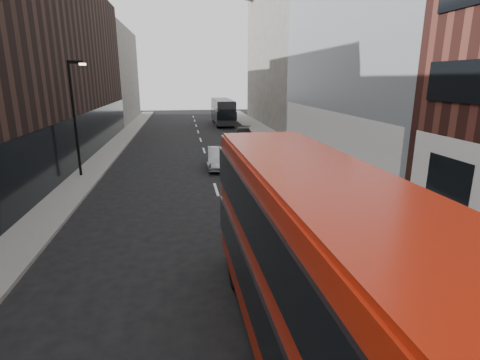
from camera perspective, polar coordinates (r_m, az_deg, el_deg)
name	(u,v)px	position (r m, az deg, el deg)	size (l,w,h in m)	color
sidewalk_right	(290,149)	(33.27, 7.64, 4.64)	(3.00, 80.00, 0.15)	slate
sidewalk_left	(107,155)	(32.58, -19.62, 3.66)	(2.00, 80.00, 0.15)	slate
building_modern_block	(363,24)	(30.63, 18.28, 21.62)	(5.03, 22.00, 20.00)	#B0B4BB
building_victorian	(281,50)	(52.18, 6.27, 19.05)	(6.50, 24.00, 21.00)	#5E5853
building_left_mid	(69,68)	(37.69, -24.59, 15.27)	(5.00, 24.00, 14.00)	black
building_left_far	(113,75)	(59.20, -18.79, 14.84)	(5.00, 20.00, 13.00)	#5E5853
street_lamp	(75,111)	(25.31, -23.83, 9.57)	(1.06, 0.22, 7.00)	black
red_bus	(315,265)	(7.93, 11.40, -12.56)	(2.81, 11.07, 4.45)	#AE1E0A
grey_bus	(223,111)	(51.67, -2.65, 10.44)	(2.49, 10.44, 3.37)	black
car_a	(228,157)	(26.70, -1.85, 3.49)	(1.62, 4.03, 1.37)	black
car_b	(219,158)	(26.35, -3.24, 3.38)	(1.51, 4.33, 1.43)	gray
car_c	(243,135)	(37.39, 0.52, 6.89)	(1.93, 4.74, 1.38)	black
pedestrian	(468,262)	(12.78, 31.39, -10.66)	(0.64, 0.42, 1.76)	black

